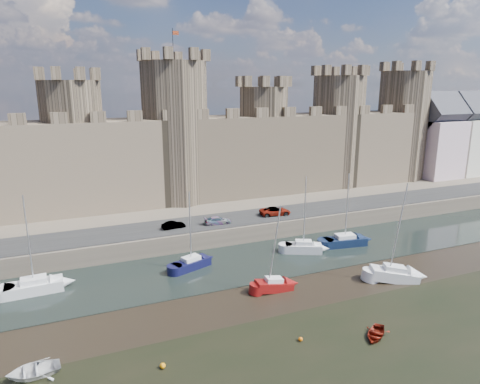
{
  "coord_description": "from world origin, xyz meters",
  "views": [
    {
      "loc": [
        -15.3,
        -22.18,
        21.89
      ],
      "look_at": [
        2.84,
        22.0,
        9.84
      ],
      "focal_mm": 32.0,
      "sensor_mm": 36.0,
      "label": 1
    }
  ],
  "objects_px": {
    "sailboat_5": "(394,274)",
    "car_3": "(275,211)",
    "sailboat_1": "(191,263)",
    "car_2": "(218,221)",
    "sailboat_2": "(303,247)",
    "sailboat_0": "(34,286)",
    "sailboat_3": "(345,240)",
    "car_1": "(173,225)",
    "sailboat_4": "(274,284)"
  },
  "relations": [
    {
      "from": "car_2",
      "to": "sailboat_1",
      "type": "relative_size",
      "value": 0.39
    },
    {
      "from": "car_2",
      "to": "sailboat_1",
      "type": "xyz_separation_m",
      "value": [
        -6.21,
        -7.83,
        -2.28
      ]
    },
    {
      "from": "car_3",
      "to": "sailboat_2",
      "type": "xyz_separation_m",
      "value": [
        -0.45,
        -9.32,
        -2.33
      ]
    },
    {
      "from": "car_3",
      "to": "sailboat_1",
      "type": "height_order",
      "value": "sailboat_1"
    },
    {
      "from": "car_2",
      "to": "sailboat_4",
      "type": "distance_m",
      "value": 16.94
    },
    {
      "from": "sailboat_1",
      "to": "sailboat_0",
      "type": "bearing_deg",
      "value": 158.63
    },
    {
      "from": "sailboat_2",
      "to": "sailboat_5",
      "type": "height_order",
      "value": "sailboat_5"
    },
    {
      "from": "sailboat_0",
      "to": "car_3",
      "type": "bearing_deg",
      "value": 11.36
    },
    {
      "from": "car_2",
      "to": "sailboat_1",
      "type": "bearing_deg",
      "value": 146.58
    },
    {
      "from": "car_1",
      "to": "sailboat_3",
      "type": "relative_size",
      "value": 0.31
    },
    {
      "from": "car_2",
      "to": "sailboat_3",
      "type": "relative_size",
      "value": 0.37
    },
    {
      "from": "car_2",
      "to": "sailboat_0",
      "type": "bearing_deg",
      "value": 112.59
    },
    {
      "from": "car_2",
      "to": "sailboat_2",
      "type": "relative_size",
      "value": 0.37
    },
    {
      "from": "sailboat_2",
      "to": "sailboat_5",
      "type": "bearing_deg",
      "value": -39.6
    },
    {
      "from": "sailboat_1",
      "to": "sailboat_5",
      "type": "bearing_deg",
      "value": -50.3
    },
    {
      "from": "sailboat_2",
      "to": "car_1",
      "type": "bearing_deg",
      "value": 174.39
    },
    {
      "from": "sailboat_4",
      "to": "sailboat_5",
      "type": "height_order",
      "value": "sailboat_5"
    },
    {
      "from": "sailboat_0",
      "to": "sailboat_2",
      "type": "bearing_deg",
      "value": -4.5
    },
    {
      "from": "sailboat_5",
      "to": "car_3",
      "type": "bearing_deg",
      "value": 127.24
    },
    {
      "from": "car_2",
      "to": "sailboat_0",
      "type": "relative_size",
      "value": 0.35
    },
    {
      "from": "car_1",
      "to": "sailboat_0",
      "type": "xyz_separation_m",
      "value": [
        -17.3,
        -7.97,
        -2.2
      ]
    },
    {
      "from": "sailboat_0",
      "to": "sailboat_5",
      "type": "bearing_deg",
      "value": -20.52
    },
    {
      "from": "car_2",
      "to": "car_3",
      "type": "height_order",
      "value": "car_3"
    },
    {
      "from": "sailboat_0",
      "to": "sailboat_1",
      "type": "height_order",
      "value": "sailboat_0"
    },
    {
      "from": "car_3",
      "to": "sailboat_2",
      "type": "bearing_deg",
      "value": -176.12
    },
    {
      "from": "sailboat_2",
      "to": "sailboat_3",
      "type": "bearing_deg",
      "value": 25.04
    },
    {
      "from": "sailboat_3",
      "to": "sailboat_5",
      "type": "height_order",
      "value": "sailboat_5"
    },
    {
      "from": "car_3",
      "to": "car_2",
      "type": "bearing_deg",
      "value": 101.08
    },
    {
      "from": "car_3",
      "to": "sailboat_3",
      "type": "distance_m",
      "value": 11.43
    },
    {
      "from": "sailboat_1",
      "to": "sailboat_3",
      "type": "xyz_separation_m",
      "value": [
        21.94,
        -0.73,
        0.02
      ]
    },
    {
      "from": "car_2",
      "to": "sailboat_1",
      "type": "distance_m",
      "value": 10.25
    },
    {
      "from": "car_3",
      "to": "sailboat_4",
      "type": "relative_size",
      "value": 0.49
    },
    {
      "from": "sailboat_0",
      "to": "sailboat_2",
      "type": "xyz_separation_m",
      "value": [
        32.68,
        -1.1,
        -0.01
      ]
    },
    {
      "from": "car_3",
      "to": "sailboat_0",
      "type": "distance_m",
      "value": 34.21
    },
    {
      "from": "sailboat_2",
      "to": "sailboat_5",
      "type": "distance_m",
      "value": 12.42
    },
    {
      "from": "car_1",
      "to": "car_3",
      "type": "distance_m",
      "value": 15.83
    },
    {
      "from": "sailboat_2",
      "to": "car_3",
      "type": "bearing_deg",
      "value": 112.16
    },
    {
      "from": "car_2",
      "to": "sailboat_2",
      "type": "bearing_deg",
      "value": -128.36
    },
    {
      "from": "car_1",
      "to": "sailboat_2",
      "type": "xyz_separation_m",
      "value": [
        15.38,
        -9.07,
        -2.2
      ]
    },
    {
      "from": "car_2",
      "to": "car_3",
      "type": "relative_size",
      "value": 0.8
    },
    {
      "from": "car_3",
      "to": "sailboat_2",
      "type": "relative_size",
      "value": 0.45
    },
    {
      "from": "car_1",
      "to": "sailboat_3",
      "type": "bearing_deg",
      "value": -118.6
    },
    {
      "from": "sailboat_0",
      "to": "sailboat_5",
      "type": "height_order",
      "value": "sailboat_5"
    },
    {
      "from": "car_1",
      "to": "sailboat_1",
      "type": "distance_m",
      "value": 8.62
    },
    {
      "from": "car_2",
      "to": "sailboat_3",
      "type": "bearing_deg",
      "value": -113.57
    },
    {
      "from": "car_2",
      "to": "sailboat_4",
      "type": "bearing_deg",
      "value": -173.09
    },
    {
      "from": "car_2",
      "to": "sailboat_0",
      "type": "distance_m",
      "value": 24.85
    },
    {
      "from": "sailboat_1",
      "to": "car_2",
      "type": "bearing_deg",
      "value": 31.37
    },
    {
      "from": "sailboat_3",
      "to": "sailboat_4",
      "type": "relative_size",
      "value": 1.06
    },
    {
      "from": "car_1",
      "to": "sailboat_0",
      "type": "height_order",
      "value": "sailboat_0"
    }
  ]
}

